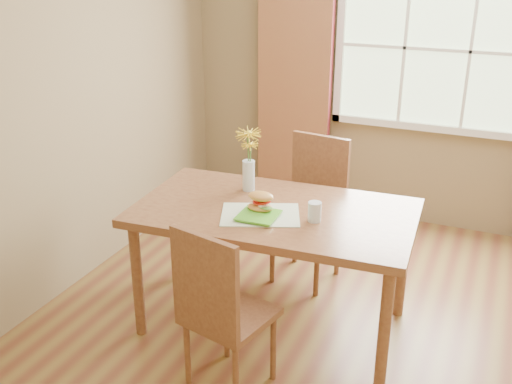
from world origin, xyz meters
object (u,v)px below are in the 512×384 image
Objects in this scene: dining_table at (274,221)px; flower_vase at (249,154)px; chair_near at (219,306)px; water_glass at (315,212)px; croissant_sandwich at (261,202)px; chair_far at (313,202)px.

flower_vase reaches higher than dining_table.
chair_near reaches higher than water_glass.
water_glass is at bearing 78.74° from chair_near.
chair_near is 6.01× the size of croissant_sandwich.
chair_far is at bearing 85.53° from dining_table.
croissant_sandwich is 0.41× the size of flower_vase.
water_glass is at bearing -17.26° from dining_table.
flower_vase reaches higher than water_glass.
flower_vase is at bearing 117.99° from chair_near.
chair_far is at bearing 101.91° from chair_near.
chair_far is at bearing 84.89° from croissant_sandwich.
croissant_sandwich reaches higher than dining_table.
croissant_sandwich reaches higher than water_glass.
dining_table is at bearing -38.95° from flower_vase.
chair_near is at bearing -114.46° from water_glass.
dining_table is 0.31m from water_glass.
dining_table is at bearing 166.22° from water_glass.
dining_table is 0.73m from chair_near.
dining_table is 1.64× the size of chair_far.
chair_near is at bearing -87.60° from croissant_sandwich.
flower_vase is at bearing 137.57° from dining_table.
flower_vase is (-0.26, 0.21, 0.32)m from dining_table.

